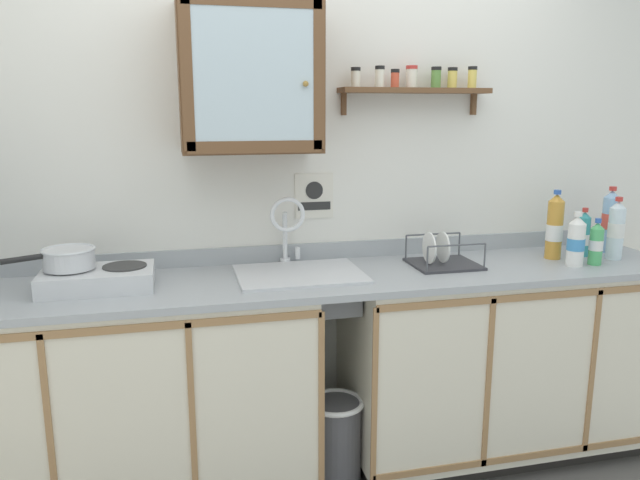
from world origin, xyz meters
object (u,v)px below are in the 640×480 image
object	(u,v)px
bottle_water_clear_2	(616,230)
bottle_juice_amber_3	(555,228)
bottle_opaque_white_1	(576,242)
wall_cabinet	(250,77)
hot_plate_stove	(98,279)
saucepan	(68,258)
sink	(298,282)
bottle_detergent_teal_0	(583,235)
warning_sign	(314,196)
bottle_soda_green_4	(596,244)
trash_bin	(336,441)
dish_rack	(442,259)
bottle_water_blue_5	(610,221)

from	to	relation	value
bottle_water_clear_2	bottle_juice_amber_3	bearing A→B (deg)	164.24
bottle_opaque_white_1	wall_cabinet	bearing A→B (deg)	169.80
hot_plate_stove	saucepan	size ratio (longest dim) A/B	1.32
hot_plate_stove	bottle_juice_amber_3	world-z (taller)	bottle_juice_amber_3
sink	bottle_detergent_teal_0	xyz separation A→B (m)	(1.43, 0.01, 0.14)
saucepan	warning_sign	world-z (taller)	warning_sign
bottle_soda_green_4	trash_bin	xyz separation A→B (m)	(-1.25, 0.01, -0.84)
bottle_opaque_white_1	dish_rack	xyz separation A→B (m)	(-0.60, 0.15, -0.08)
sink	wall_cabinet	size ratio (longest dim) A/B	0.87
wall_cabinet	bottle_juice_amber_3	bearing A→B (deg)	-4.40
bottle_water_clear_2	trash_bin	bearing A→B (deg)	-177.43
sink	hot_plate_stove	world-z (taller)	sink
bottle_water_clear_2	warning_sign	bearing A→B (deg)	166.57
warning_sign	dish_rack	bearing A→B (deg)	-25.66
bottle_soda_green_4	wall_cabinet	size ratio (longest dim) A/B	0.35
bottle_opaque_white_1	trash_bin	size ratio (longest dim) A/B	0.62
bottle_soda_green_4	bottle_water_clear_2	bearing A→B (deg)	24.50
bottle_opaque_white_1	bottle_detergent_teal_0	bearing A→B (deg)	45.75
bottle_water_blue_5	wall_cabinet	xyz separation A→B (m)	(-1.79, 0.05, 0.68)
bottle_detergent_teal_0	warning_sign	size ratio (longest dim) A/B	1.13
saucepan	dish_rack	distance (m)	1.62
bottle_juice_amber_3	wall_cabinet	size ratio (longest dim) A/B	0.53
sink	bottle_water_blue_5	xyz separation A→B (m)	(1.61, 0.05, 0.19)
bottle_detergent_teal_0	dish_rack	distance (m)	0.76
saucepan	bottle_detergent_teal_0	size ratio (longest dim) A/B	1.38
bottle_opaque_white_1	bottle_soda_green_4	size ratio (longest dim) A/B	1.16
hot_plate_stove	bottle_opaque_white_1	bearing A→B (deg)	-3.48
bottle_detergent_teal_0	bottle_water_clear_2	xyz separation A→B (m)	(0.11, -0.09, 0.04)
warning_sign	trash_bin	bearing A→B (deg)	-89.50
bottle_opaque_white_1	bottle_soda_green_4	world-z (taller)	bottle_opaque_white_1
bottle_water_clear_2	warning_sign	size ratio (longest dim) A/B	1.42
sink	dish_rack	distance (m)	0.68
sink	hot_plate_stove	distance (m)	0.83
saucepan	bottle_juice_amber_3	xyz separation A→B (m)	(2.20, 0.00, 0.02)
sink	bottle_water_blue_5	size ratio (longest dim) A/B	1.64
bottle_soda_green_4	bottle_water_blue_5	world-z (taller)	bottle_water_blue_5
bottle_water_blue_5	warning_sign	xyz separation A→B (m)	(-1.48, 0.20, 0.15)
bottle_water_clear_2	bottle_soda_green_4	xyz separation A→B (m)	(-0.16, -0.07, -0.04)
bottle_water_blue_5	wall_cabinet	world-z (taller)	wall_cabinet
bottle_water_blue_5	warning_sign	size ratio (longest dim) A/B	1.57
bottle_soda_green_4	trash_bin	size ratio (longest dim) A/B	0.53
wall_cabinet	hot_plate_stove	bearing A→B (deg)	-168.39
sink	warning_sign	xyz separation A→B (m)	(0.13, 0.26, 0.34)
bottle_detergent_teal_0	dish_rack	size ratio (longest dim) A/B	0.80
bottle_detergent_teal_0	wall_cabinet	world-z (taller)	wall_cabinet
hot_plate_stove	sink	bearing A→B (deg)	1.74
saucepan	wall_cabinet	world-z (taller)	wall_cabinet
hot_plate_stove	bottle_detergent_teal_0	bearing A→B (deg)	0.90
hot_plate_stove	bottle_detergent_teal_0	xyz separation A→B (m)	(2.26, 0.04, 0.06)
bottle_water_clear_2	bottle_soda_green_4	distance (m)	0.18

